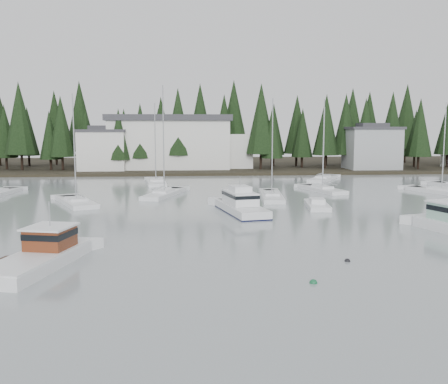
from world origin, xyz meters
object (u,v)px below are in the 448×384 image
object	(u,v)px
house_east_a	(372,147)
sailboat_9	(322,191)
sailboat_2	(156,183)
sailboat_3	(272,198)
harbor_inn	(180,143)
lobster_boat_brown	(39,258)
sailboat_8	(76,204)
sailboat_10	(164,195)
sailboat_0	(441,193)
sailboat_1	(323,180)
house_west	(103,149)
cabin_cruiser_center	(241,206)
runabout_1	(317,207)

from	to	relation	value
house_east_a	sailboat_9	xyz separation A→B (m)	(-18.92, -31.84, -4.83)
sailboat_2	sailboat_3	xyz separation A→B (m)	(15.33, -17.75, -0.00)
harbor_inn	sailboat_2	world-z (taller)	sailboat_2
lobster_boat_brown	sailboat_8	xyz separation A→B (m)	(-3.31, 26.37, -0.44)
house_east_a	lobster_boat_brown	size ratio (longest dim) A/B	1.12
sailboat_10	sailboat_9	bearing A→B (deg)	-64.20
sailboat_0	sailboat_1	world-z (taller)	sailboat_1
sailboat_8	lobster_boat_brown	bearing A→B (deg)	162.01
house_west	sailboat_10	xyz separation A→B (m)	(13.47, -35.73, -4.57)
house_west	sailboat_8	size ratio (longest dim) A/B	0.73
harbor_inn	sailboat_3	world-z (taller)	sailboat_3
sailboat_0	sailboat_3	world-z (taller)	sailboat_3
lobster_boat_brown	sailboat_0	bearing A→B (deg)	-39.11
harbor_inn	sailboat_10	xyz separation A→B (m)	(-1.57, -39.07, -5.70)
sailboat_9	sailboat_0	bearing A→B (deg)	-118.38
harbor_inn	sailboat_10	distance (m)	39.51
sailboat_1	sailboat_3	bearing A→B (deg)	179.55
sailboat_0	sailboat_3	bearing A→B (deg)	74.25
sailboat_1	sailboat_9	bearing A→B (deg)	-166.00
sailboat_0	sailboat_8	xyz separation A→B (m)	(-46.64, -6.23, 0.00)
sailboat_9	sailboat_2	bearing A→B (deg)	48.55
harbor_inn	sailboat_2	distance (m)	25.74
house_east_a	sailboat_1	xyz separation A→B (m)	(-14.72, -17.10, -4.84)
sailboat_1	sailboat_0	bearing A→B (deg)	-118.67
cabin_cruiser_center	house_west	bearing A→B (deg)	12.59
sailboat_1	sailboat_2	world-z (taller)	sailboat_2
sailboat_3	house_west	bearing A→B (deg)	40.26
house_west	sailboat_2	bearing A→B (deg)	-61.75
lobster_boat_brown	sailboat_2	xyz separation A→B (m)	(4.51, 47.36, -0.44)
sailboat_2	runabout_1	distance (m)	31.92
house_east_a	harbor_inn	world-z (taller)	harbor_inn
lobster_boat_brown	house_west	bearing A→B (deg)	19.78
cabin_cruiser_center	sailboat_9	distance (m)	21.43
lobster_boat_brown	sailboat_10	world-z (taller)	sailboat_10
harbor_inn	house_west	bearing A→B (deg)	-167.48
lobster_boat_brown	sailboat_1	world-z (taller)	sailboat_1
house_west	lobster_boat_brown	world-z (taller)	house_west
sailboat_3	sailboat_8	distance (m)	23.37
sailboat_2	sailboat_9	xyz separation A→B (m)	(23.52, -11.32, 0.01)
cabin_cruiser_center	sailboat_3	world-z (taller)	sailboat_3
house_east_a	lobster_boat_brown	bearing A→B (deg)	-124.67
sailboat_2	house_east_a	bearing A→B (deg)	-70.83
harbor_inn	sailboat_0	bearing A→B (deg)	-48.26
sailboat_1	sailboat_2	size ratio (longest dim) A/B	0.97
sailboat_3	sailboat_2	bearing A→B (deg)	46.68
sailboat_1	sailboat_8	world-z (taller)	sailboat_8
sailboat_8	sailboat_9	bearing A→B (deg)	-98.01
sailboat_10	harbor_inn	bearing A→B (deg)	15.90
cabin_cruiser_center	sailboat_9	world-z (taller)	sailboat_9
sailboat_1	runabout_1	world-z (taller)	sailboat_1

